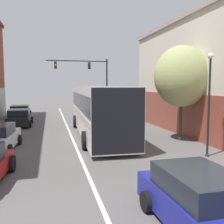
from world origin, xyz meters
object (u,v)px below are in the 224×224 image
parked_car_left_near (20,112)px  traffic_signal_gantry (90,75)px  street_lamp (209,101)px  street_tree_near (182,76)px  parked_car_left_far (19,118)px  bus (98,108)px  hatchback_foreground (204,205)px

parked_car_left_near → traffic_signal_gantry: bearing=-77.3°
street_lamp → parked_car_left_near: bearing=120.5°
traffic_signal_gantry → street_tree_near: (3.27, -16.02, -0.74)m
parked_car_left_near → parked_car_left_far: size_ratio=1.09×
traffic_signal_gantry → bus: bearing=-96.3°
bus → parked_car_left_far: bearing=46.0°
traffic_signal_gantry → parked_car_left_far: bearing=-134.3°
parked_car_left_far → traffic_signal_gantry: (7.21, 7.38, 4.05)m
parked_car_left_near → street_lamp: 20.71m
parked_car_left_near → parked_car_left_far: parked_car_left_far is taller
traffic_signal_gantry → street_lamp: traffic_signal_gantry is taller
bus → traffic_signal_gantry: traffic_signal_gantry is taller
parked_car_left_far → street_tree_near: (10.49, -8.63, 3.30)m
parked_car_left_near → traffic_signal_gantry: 8.94m
bus → parked_car_left_far: bus is taller
parked_car_left_far → street_lamp: street_lamp is taller
parked_car_left_far → bus: bearing=-136.1°
parked_car_left_near → street_tree_near: size_ratio=0.78×
hatchback_foreground → street_tree_near: 11.14m
hatchback_foreground → parked_car_left_near: size_ratio=0.97×
bus → street_tree_near: bearing=-118.8°
bus → street_tree_near: (4.74, -2.77, 2.08)m
traffic_signal_gantry → street_lamp: (2.74, -19.74, -2.04)m
traffic_signal_gantry → street_tree_near: size_ratio=1.21×
hatchback_foreground → traffic_signal_gantry: (1.23, 25.65, 4.07)m
street_tree_near → parked_car_left_near: bearing=128.1°
hatchback_foreground → street_tree_near: size_ratio=0.75×
bus → traffic_signal_gantry: 13.62m
street_lamp → street_tree_near: 3.98m
bus → hatchback_foreground: 12.46m
bus → street_tree_near: 5.87m
hatchback_foreground → street_lamp: size_ratio=0.90×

